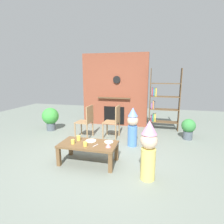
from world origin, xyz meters
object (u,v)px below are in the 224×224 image
Objects in this scene: child_with_cone_hat at (149,149)px; dining_chair_left at (87,120)px; potted_plant_tall at (188,128)px; paper_cup_center at (73,142)px; birthday_cake_slice at (108,145)px; potted_plant_short at (50,117)px; paper_plate_rear at (91,141)px; coffee_table at (88,146)px; dining_chair_middle at (114,120)px; paper_plate_front at (109,142)px; bookshelf at (162,102)px; paper_cup_near_left at (79,138)px; paper_cup_near_right at (85,144)px; child_in_pink at (133,126)px.

child_with_cone_hat is 1.12× the size of dining_chair_left.
paper_cup_center is at bearing -140.16° from potted_plant_tall.
potted_plant_short reaches higher than birthday_cake_slice.
paper_plate_rear is 1.24m from child_with_cone_hat.
child_with_cone_hat is at bearing -33.41° from potted_plant_short.
paper_plate_rear is at bearing 152.77° from birthday_cake_slice.
coffee_table is 1.56m from dining_chair_middle.
paper_plate_rear is 2.10× the size of birthday_cake_slice.
coffee_table is 12.95× the size of paper_cup_center.
potted_plant_tall is at bearing -98.82° from child_with_cone_hat.
bookshelf is at bearing 67.63° from paper_plate_front.
birthday_cake_slice is at bearing -15.77° from paper_cup_near_left.
birthday_cake_slice is 0.14× the size of potted_plant_short.
paper_plate_rear is at bearing -39.74° from potted_plant_short.
dining_chair_middle is 2.10m from potted_plant_short.
paper_cup_center is (-1.68, -2.76, -0.42)m from bookshelf.
potted_plant_tall reaches higher than paper_cup_near_right.
potted_plant_short is at bearing 135.79° from paper_cup_near_left.
bookshelf is at bearing 57.13° from paper_cup_near_left.
birthday_cake_slice is (0.42, -0.22, 0.03)m from paper_plate_rear.
potted_plant_tall is at bearing 45.04° from paper_plate_front.
paper_cup_near_left is 1.21× the size of paper_cup_near_right.
paper_cup_near_right is 0.41× the size of paper_plate_rear.
paper_cup_center is at bearing -121.38° from bookshelf.
child_in_pink is 1.32m from dining_chair_left.
coffee_table is 0.45m from birthday_cake_slice.
dining_chair_left reaches higher than potted_plant_tall.
paper_cup_near_left is 0.49× the size of paper_plate_rear.
bookshelf is 2.11× the size of dining_chair_left.
potted_plant_short is (-2.09, 0.20, -0.10)m from dining_chair_middle.
paper_cup_near_left is at bearing 134.56° from paper_cup_near_right.
paper_plate_front is 0.25m from birthday_cake_slice.
potted_plant_short is (-2.30, 1.58, 0.00)m from paper_plate_front.
paper_plate_rear is 0.22× the size of child_in_pink.
dining_chair_left is at bearing 124.49° from birthday_cake_slice.
paper_cup_center reaches higher than coffee_table.
bookshelf is at bearing -134.86° from dining_chair_middle.
child_with_cone_hat is 1.06× the size of child_in_pink.
child_in_pink is (0.72, 1.23, 0.05)m from paper_cup_near_right.
dining_chair_left is at bearing 127.92° from paper_plate_front.
child_with_cone_hat is at bearing -16.02° from paper_cup_near_left.
dining_chair_left reaches higher than paper_cup_center.
dining_chair_left reaches higher than paper_cup_near_right.
dining_chair_left is (-1.73, 1.67, -0.02)m from child_with_cone_hat.
child_with_cone_hat is at bearing 51.39° from child_in_pink.
paper_cup_center reaches higher than paper_plate_rear.
dining_chair_left reaches higher than birthday_cake_slice.
paper_cup_near_right is at bearing 115.26° from dining_chair_left.
child_with_cone_hat reaches higher than paper_cup_center.
paper_plate_front is 0.92m from child_with_cone_hat.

